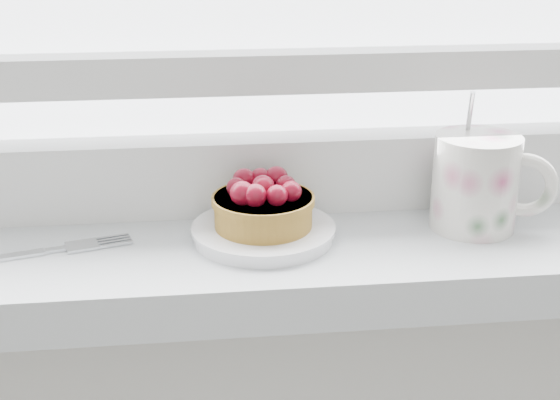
{
  "coord_description": "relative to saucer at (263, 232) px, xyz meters",
  "views": [
    {
      "loc": [
        -0.07,
        1.28,
        1.21
      ],
      "look_at": [
        -0.0,
        1.88,
        0.98
      ],
      "focal_mm": 50.0,
      "sensor_mm": 36.0,
      "label": 1
    }
  ],
  "objects": [
    {
      "name": "saucer",
      "position": [
        0.0,
        0.0,
        0.0
      ],
      "size": [
        0.12,
        0.12,
        0.01
      ],
      "primitive_type": "cylinder",
      "color": "white",
      "rests_on": "windowsill"
    },
    {
      "name": "raspberry_tart",
      "position": [
        -0.0,
        0.0,
        0.03
      ],
      "size": [
        0.09,
        0.09,
        0.05
      ],
      "color": "brown",
      "rests_on": "saucer"
    },
    {
      "name": "floral_mug",
      "position": [
        0.19,
        0.0,
        0.04
      ],
      "size": [
        0.12,
        0.1,
        0.12
      ],
      "color": "silver",
      "rests_on": "windowsill"
    },
    {
      "name": "fork",
      "position": [
        -0.2,
        -0.01,
        -0.0
      ],
      "size": [
        0.17,
        0.06,
        0.0
      ],
      "color": "silver",
      "rests_on": "windowsill"
    }
  ]
}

